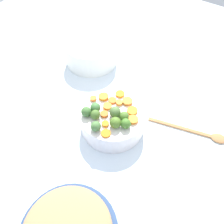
# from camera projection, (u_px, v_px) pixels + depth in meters

# --- Properties ---
(tabletop) EXTENTS (2.40, 2.40, 0.02)m
(tabletop) POSITION_uv_depth(u_px,v_px,m) (112.00, 127.00, 0.93)
(tabletop) COLOR white
(tabletop) RESTS_ON ground
(serving_bowl_carrots) EXTENTS (0.25, 0.25, 0.09)m
(serving_bowl_carrots) POSITION_uv_depth(u_px,v_px,m) (112.00, 121.00, 0.89)
(serving_bowl_carrots) COLOR white
(serving_bowl_carrots) RESTS_ON tabletop
(carrot_slice_0) EXTENTS (0.04, 0.04, 0.01)m
(carrot_slice_0) POSITION_uv_depth(u_px,v_px,m) (93.00, 99.00, 0.89)
(carrot_slice_0) COLOR orange
(carrot_slice_0) RESTS_ON serving_bowl_carrots
(carrot_slice_1) EXTENTS (0.04, 0.04, 0.01)m
(carrot_slice_1) POSITION_uv_depth(u_px,v_px,m) (104.00, 114.00, 0.84)
(carrot_slice_1) COLOR orange
(carrot_slice_1) RESTS_ON serving_bowl_carrots
(carrot_slice_2) EXTENTS (0.04, 0.04, 0.01)m
(carrot_slice_2) POSITION_uv_depth(u_px,v_px,m) (107.00, 106.00, 0.87)
(carrot_slice_2) COLOR orange
(carrot_slice_2) RESTS_ON serving_bowl_carrots
(carrot_slice_3) EXTENTS (0.05, 0.05, 0.01)m
(carrot_slice_3) POSITION_uv_depth(u_px,v_px,m) (133.00, 120.00, 0.83)
(carrot_slice_3) COLOR orange
(carrot_slice_3) RESTS_ON serving_bowl_carrots
(carrot_slice_4) EXTENTS (0.04, 0.04, 0.01)m
(carrot_slice_4) POSITION_uv_depth(u_px,v_px,m) (105.00, 124.00, 0.82)
(carrot_slice_4) COLOR orange
(carrot_slice_4) RESTS_ON serving_bowl_carrots
(carrot_slice_5) EXTENTS (0.05, 0.05, 0.01)m
(carrot_slice_5) POSITION_uv_depth(u_px,v_px,m) (127.00, 101.00, 0.88)
(carrot_slice_5) COLOR orange
(carrot_slice_5) RESTS_ON serving_bowl_carrots
(carrot_slice_6) EXTENTS (0.05, 0.05, 0.01)m
(carrot_slice_6) POSITION_uv_depth(u_px,v_px,m) (106.00, 133.00, 0.80)
(carrot_slice_6) COLOR orange
(carrot_slice_6) RESTS_ON serving_bowl_carrots
(carrot_slice_7) EXTENTS (0.05, 0.05, 0.01)m
(carrot_slice_7) POSITION_uv_depth(u_px,v_px,m) (132.00, 111.00, 0.86)
(carrot_slice_7) COLOR orange
(carrot_slice_7) RESTS_ON serving_bowl_carrots
(carrot_slice_8) EXTENTS (0.04, 0.04, 0.01)m
(carrot_slice_8) POSITION_uv_depth(u_px,v_px,m) (112.00, 101.00, 0.89)
(carrot_slice_8) COLOR orange
(carrot_slice_8) RESTS_ON serving_bowl_carrots
(carrot_slice_9) EXTENTS (0.04, 0.04, 0.01)m
(carrot_slice_9) POSITION_uv_depth(u_px,v_px,m) (104.00, 97.00, 0.90)
(carrot_slice_9) COLOR orange
(carrot_slice_9) RESTS_ON serving_bowl_carrots
(carrot_slice_10) EXTENTS (0.03, 0.03, 0.01)m
(carrot_slice_10) POSITION_uv_depth(u_px,v_px,m) (120.00, 103.00, 0.88)
(carrot_slice_10) COLOR orange
(carrot_slice_10) RESTS_ON serving_bowl_carrots
(carrot_slice_11) EXTENTS (0.05, 0.05, 0.01)m
(carrot_slice_11) POSITION_uv_depth(u_px,v_px,m) (120.00, 94.00, 0.91)
(carrot_slice_11) COLOR orange
(carrot_slice_11) RESTS_ON serving_bowl_carrots
(brussels_sprout_0) EXTENTS (0.04, 0.04, 0.04)m
(brussels_sprout_0) POSITION_uv_depth(u_px,v_px,m) (126.00, 124.00, 0.80)
(brussels_sprout_0) COLOR #477A2B
(brussels_sprout_0) RESTS_ON serving_bowl_carrots
(brussels_sprout_1) EXTENTS (0.04, 0.04, 0.04)m
(brussels_sprout_1) POSITION_uv_depth(u_px,v_px,m) (115.00, 123.00, 0.80)
(brussels_sprout_1) COLOR #547D2A
(brussels_sprout_1) RESTS_ON serving_bowl_carrots
(brussels_sprout_2) EXTENTS (0.04, 0.04, 0.04)m
(brussels_sprout_2) POSITION_uv_depth(u_px,v_px,m) (97.00, 127.00, 0.79)
(brussels_sprout_2) COLOR #4E7D3F
(brussels_sprout_2) RESTS_ON serving_bowl_carrots
(brussels_sprout_3) EXTENTS (0.04, 0.04, 0.04)m
(brussels_sprout_3) POSITION_uv_depth(u_px,v_px,m) (95.00, 108.00, 0.85)
(brussels_sprout_3) COLOR #497F40
(brussels_sprout_3) RESTS_ON serving_bowl_carrots
(brussels_sprout_4) EXTENTS (0.04, 0.04, 0.04)m
(brussels_sprout_4) POSITION_uv_depth(u_px,v_px,m) (115.00, 112.00, 0.83)
(brussels_sprout_4) COLOR #56783D
(brussels_sprout_4) RESTS_ON serving_bowl_carrots
(brussels_sprout_5) EXTENTS (0.04, 0.04, 0.04)m
(brussels_sprout_5) POSITION_uv_depth(u_px,v_px,m) (95.00, 115.00, 0.83)
(brussels_sprout_5) COLOR #4B702D
(brussels_sprout_5) RESTS_ON serving_bowl_carrots
(brussels_sprout_6) EXTENTS (0.04, 0.04, 0.04)m
(brussels_sprout_6) POSITION_uv_depth(u_px,v_px,m) (86.00, 112.00, 0.83)
(brussels_sprout_6) COLOR #447236
(brussels_sprout_6) RESTS_ON serving_bowl_carrots
(brussels_sprout_7) EXTENTS (0.03, 0.03, 0.03)m
(brussels_sprout_7) POSITION_uv_depth(u_px,v_px,m) (124.00, 117.00, 0.82)
(brussels_sprout_7) COLOR #50792D
(brussels_sprout_7) RESTS_ON serving_bowl_carrots
(wooden_spoon) EXTENTS (0.11, 0.30, 0.01)m
(wooden_spoon) POSITION_uv_depth(u_px,v_px,m) (201.00, 133.00, 0.90)
(wooden_spoon) COLOR #B37845
(wooden_spoon) RESTS_ON tabletop
(casserole_dish) EXTENTS (0.25, 0.25, 0.11)m
(casserole_dish) POSITION_uv_depth(u_px,v_px,m) (91.00, 52.00, 1.13)
(casserole_dish) COLOR white
(casserole_dish) RESTS_ON tabletop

